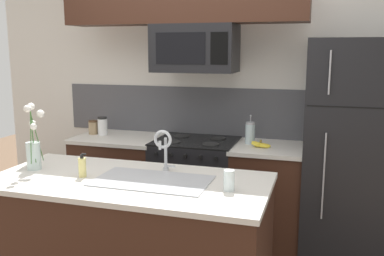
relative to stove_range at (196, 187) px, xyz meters
name	(u,v)px	position (x,y,z in m)	size (l,w,h in m)	color
rear_partition	(236,97)	(0.30, 0.38, 0.84)	(5.20, 0.10, 2.60)	silver
splash_band	(205,111)	(0.00, 0.32, 0.69)	(3.00, 0.01, 0.48)	#4C4C51
back_counter_left	(121,180)	(-0.79, 0.00, -0.01)	(0.85, 0.65, 0.91)	#381E14
back_counter_right	(267,195)	(0.68, 0.00, -0.01)	(0.64, 0.65, 0.91)	#381E14
stove_range	(196,187)	(0.00, 0.00, 0.00)	(0.76, 0.64, 0.93)	black
microwave	(195,48)	(0.00, -0.02, 1.31)	(0.74, 0.40, 0.42)	black
refrigerator	(357,150)	(1.41, 0.02, 0.46)	(0.86, 0.74, 1.85)	black
storage_jar_tall	(93,127)	(-1.10, 0.04, 0.52)	(0.09, 0.09, 0.14)	#997F5B
storage_jar_medium	(103,126)	(-0.98, 0.02, 0.54)	(0.10, 0.10, 0.18)	silver
banana_bunch	(261,145)	(0.62, -0.06, 0.47)	(0.19, 0.13, 0.08)	yellow
french_press	(250,133)	(0.50, 0.06, 0.55)	(0.09, 0.09, 0.27)	silver
island_counter	(130,242)	(-0.10, -1.25, -0.01)	(1.88, 0.89, 0.91)	#381E14
kitchen_sink	(152,191)	(0.07, -1.25, 0.38)	(0.76, 0.44, 0.16)	#ADAFB5
sink_faucet	(164,145)	(0.07, -1.03, 0.65)	(0.14, 0.14, 0.31)	#B7BABF
dish_soap_bottle	(82,167)	(-0.42, -1.30, 0.52)	(0.06, 0.05, 0.16)	#DBCC75
drinking_glass	(229,180)	(0.59, -1.29, 0.51)	(0.07, 0.07, 0.13)	silver
flower_vase	(34,149)	(-0.84, -1.24, 0.60)	(0.13, 0.17, 0.49)	silver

